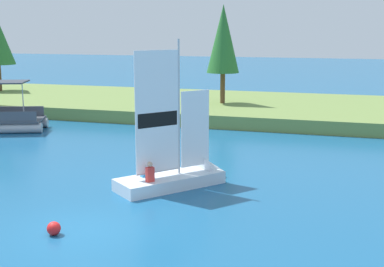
% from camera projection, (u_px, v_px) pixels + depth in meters
% --- Properties ---
extents(ground_plane, '(200.00, 200.00, 0.00)m').
position_uv_depth(ground_plane, '(84.00, 231.00, 15.79)').
color(ground_plane, '#195684').
extents(shore_bank, '(80.00, 13.23, 0.83)m').
position_uv_depth(shore_bank, '(242.00, 107.00, 37.82)').
color(shore_bank, olive).
rests_on(shore_bank, ground).
extents(shoreline_tree_centre, '(2.25, 2.25, 6.81)m').
position_uv_depth(shoreline_tree_centre, '(223.00, 39.00, 36.16)').
color(shoreline_tree_centre, brown).
rests_on(shoreline_tree_centre, shore_bank).
extents(sailboat, '(4.11, 4.58, 6.08)m').
position_uv_depth(sailboat, '(186.00, 173.00, 20.51)').
color(sailboat, silver).
rests_on(sailboat, ground).
extents(channel_buoy, '(0.41, 0.41, 0.41)m').
position_uv_depth(channel_buoy, '(54.00, 228.00, 15.42)').
color(channel_buoy, red).
rests_on(channel_buoy, ground).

